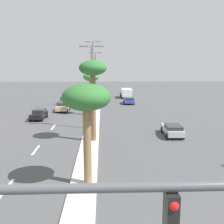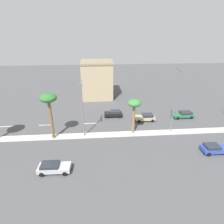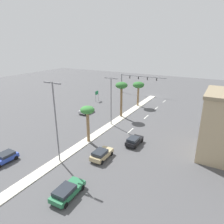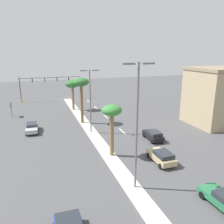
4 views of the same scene
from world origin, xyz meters
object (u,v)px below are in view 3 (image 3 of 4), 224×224
object	(u,v)px
directional_road_sign	(97,94)
street_lamp_front	(56,118)
palm_tree_mid	(87,113)
sedan_silver_trailing	(87,110)
sedan_blue_outboard	(4,158)
sedan_green_near	(67,191)
traffic_signal_gantry	(133,81)
sedan_tan_left	(101,154)
sedan_black_far	(134,141)
palm_tree_far	(121,88)
street_lamp_outboard	(111,98)
palm_tree_left	(138,86)

from	to	relation	value
directional_road_sign	street_lamp_front	distance (m)	33.32
palm_tree_mid	sedan_silver_trailing	xyz separation A→B (m)	(9.53, -12.52, -4.74)
sedan_blue_outboard	sedan_silver_trailing	bearing A→B (deg)	-84.08
palm_tree_mid	sedan_green_near	world-z (taller)	palm_tree_mid
traffic_signal_gantry	sedan_tan_left	world-z (taller)	traffic_signal_gantry
palm_tree_mid	sedan_green_near	xyz separation A→B (m)	(-5.84, 12.32, -4.73)
directional_road_sign	sedan_black_far	distance (m)	29.03
palm_tree_mid	sedan_silver_trailing	distance (m)	16.43
street_lamp_front	sedan_black_far	distance (m)	14.09
palm_tree_far	directional_road_sign	bearing A→B (deg)	-34.57
directional_road_sign	street_lamp_front	world-z (taller)	street_lamp_front
sedan_blue_outboard	palm_tree_far	bearing A→B (deg)	-103.69
sedan_black_far	palm_tree_mid	bearing A→B (deg)	21.06
directional_road_sign	sedan_black_far	xyz separation A→B (m)	(-20.91, 20.09, -1.43)
street_lamp_outboard	sedan_blue_outboard	world-z (taller)	street_lamp_outboard
sedan_green_near	sedan_black_far	size ratio (longest dim) A/B	1.13
sedan_tan_left	sedan_black_far	bearing A→B (deg)	-111.34
palm_tree_left	sedan_silver_trailing	world-z (taller)	palm_tree_left
sedan_tan_left	palm_tree_mid	bearing A→B (deg)	-35.99
street_lamp_front	sedan_tan_left	bearing A→B (deg)	-144.82
palm_tree_far	sedan_tan_left	distance (m)	19.83
palm_tree_left	sedan_green_near	world-z (taller)	palm_tree_left
directional_road_sign	palm_tree_left	distance (m)	13.22
sedan_silver_trailing	sedan_black_far	size ratio (longest dim) A/B	1.08
palm_tree_mid	sedan_blue_outboard	world-z (taller)	palm_tree_mid
street_lamp_front	sedan_tan_left	distance (m)	8.74
palm_tree_mid	sedan_green_near	distance (m)	14.43
directional_road_sign	palm_tree_far	size ratio (longest dim) A/B	0.37
palm_tree_left	sedan_blue_outboard	size ratio (longest dim) A/B	1.69
traffic_signal_gantry	sedan_black_far	world-z (taller)	traffic_signal_gantry
street_lamp_outboard	traffic_signal_gantry	bearing A→B (deg)	-75.44
traffic_signal_gantry	directional_road_sign	distance (m)	15.34
palm_tree_mid	sedan_black_far	size ratio (longest dim) A/B	1.64
palm_tree_far	sedan_black_far	size ratio (longest dim) A/B	2.06
sedan_silver_trailing	street_lamp_front	bearing A→B (deg)	115.46
traffic_signal_gantry	sedan_tan_left	distance (m)	42.82
directional_road_sign	palm_tree_mid	xyz separation A→B (m)	(-13.38, 22.99, 3.28)
palm_tree_far	street_lamp_outboard	bearing A→B (deg)	93.29
sedan_silver_trailing	street_lamp_outboard	bearing A→B (deg)	158.49
traffic_signal_gantry	street_lamp_outboard	world-z (taller)	street_lamp_outboard
traffic_signal_gantry	palm_tree_left	xyz separation A→B (m)	(-7.08, 12.72, 1.30)
palm_tree_left	street_lamp_outboard	distance (m)	15.44
sedan_tan_left	palm_tree_far	bearing A→B (deg)	-72.19
street_lamp_outboard	sedan_tan_left	bearing A→B (deg)	113.44
palm_tree_far	sedan_tan_left	size ratio (longest dim) A/B	2.02
traffic_signal_gantry	sedan_black_far	size ratio (longest dim) A/B	4.01
street_lamp_outboard	sedan_tan_left	distance (m)	14.65
street_lamp_front	sedan_green_near	world-z (taller)	street_lamp_front
traffic_signal_gantry	palm_tree_far	distance (m)	24.00
street_lamp_front	sedan_silver_trailing	world-z (taller)	street_lamp_front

